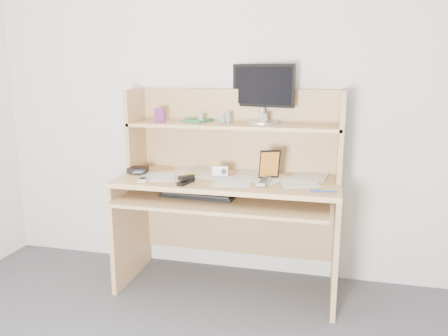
% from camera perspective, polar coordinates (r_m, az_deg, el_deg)
% --- Properties ---
extents(back_wall, '(3.60, 0.04, 2.50)m').
position_cam_1_polar(back_wall, '(3.01, 1.90, 9.35)').
color(back_wall, silver).
rests_on(back_wall, floor).
extents(desk, '(1.40, 0.70, 1.30)m').
position_cam_1_polar(desk, '(2.86, 0.83, -2.08)').
color(desk, tan).
rests_on(desk, floor).
extents(paper_clutter, '(1.32, 0.54, 0.01)m').
position_cam_1_polar(paper_clutter, '(2.77, 0.46, -1.30)').
color(paper_clutter, white).
rests_on(paper_clutter, desk).
extents(keyboard, '(0.47, 0.19, 0.03)m').
position_cam_1_polar(keyboard, '(2.73, -3.38, -3.43)').
color(keyboard, black).
rests_on(keyboard, desk).
extents(tv_remote, '(0.07, 0.19, 0.02)m').
position_cam_1_polar(tv_remote, '(2.63, 5.25, -1.78)').
color(tv_remote, '#969692').
rests_on(tv_remote, paper_clutter).
extents(flip_phone, '(0.06, 0.10, 0.02)m').
position_cam_1_polar(flip_phone, '(2.72, -10.45, -1.43)').
color(flip_phone, '#B3B3B5').
rests_on(flip_phone, paper_clutter).
extents(stapler, '(0.07, 0.15, 0.05)m').
position_cam_1_polar(stapler, '(2.64, -4.99, -1.46)').
color(stapler, black).
rests_on(stapler, paper_clutter).
extents(wallet, '(0.14, 0.12, 0.03)m').
position_cam_1_polar(wallet, '(2.97, -11.19, -0.21)').
color(wallet, black).
rests_on(wallet, paper_clutter).
extents(sticky_note_pad, '(0.11, 0.11, 0.01)m').
position_cam_1_polar(sticky_note_pad, '(2.87, -4.50, -0.80)').
color(sticky_note_pad, '#CDD538').
rests_on(sticky_note_pad, desk).
extents(digital_camera, '(0.10, 0.04, 0.06)m').
position_cam_1_polar(digital_camera, '(2.82, -0.47, -0.35)').
color(digital_camera, '#B6B6B9').
rests_on(digital_camera, paper_clutter).
extents(game_case, '(0.12, 0.07, 0.18)m').
position_cam_1_polar(game_case, '(2.74, 5.97, 0.51)').
color(game_case, black).
rests_on(game_case, paper_clutter).
extents(blue_pen, '(0.15, 0.03, 0.01)m').
position_cam_1_polar(blue_pen, '(2.49, 12.89, -3.00)').
color(blue_pen, '#1630AC').
rests_on(blue_pen, paper_clutter).
extents(card_box, '(0.07, 0.02, 0.09)m').
position_cam_1_polar(card_box, '(2.96, -8.40, 6.81)').
color(card_box, maroon).
rests_on(card_box, desk).
extents(shelf_book, '(0.19, 0.23, 0.02)m').
position_cam_1_polar(shelf_book, '(2.98, -3.37, 6.24)').
color(shelf_book, '#338150').
rests_on(shelf_book, desk).
extents(chip_stack_a, '(0.05, 0.05, 0.05)m').
position_cam_1_polar(chip_stack_a, '(2.91, -3.05, 6.43)').
color(chip_stack_a, black).
rests_on(chip_stack_a, desk).
extents(chip_stack_b, '(0.05, 0.05, 0.07)m').
position_cam_1_polar(chip_stack_b, '(2.89, 0.50, 6.56)').
color(chip_stack_b, silver).
rests_on(chip_stack_b, desk).
extents(chip_stack_c, '(0.04, 0.04, 0.05)m').
position_cam_1_polar(chip_stack_c, '(2.88, -0.19, 6.31)').
color(chip_stack_c, black).
rests_on(chip_stack_c, desk).
extents(chip_stack_d, '(0.05, 0.05, 0.07)m').
position_cam_1_polar(chip_stack_d, '(2.82, 5.31, 6.39)').
color(chip_stack_d, silver).
rests_on(chip_stack_d, desk).
extents(monitor, '(0.43, 0.22, 0.38)m').
position_cam_1_polar(monitor, '(2.89, 5.09, 9.87)').
color(monitor, silver).
rests_on(monitor, desk).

